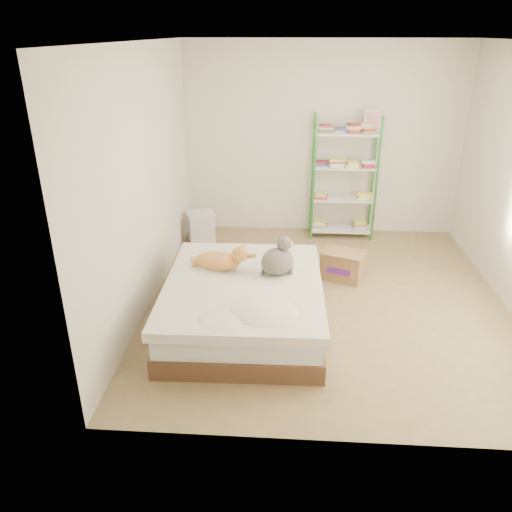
# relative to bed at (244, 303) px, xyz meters

# --- Properties ---
(room) EXTENTS (3.81, 4.21, 2.61)m
(room) POSITION_rel_bed_xyz_m (0.86, 0.59, 1.06)
(room) COLOR #A1854F
(room) RESTS_ON ground
(bed) EXTENTS (1.54, 1.91, 0.48)m
(bed) POSITION_rel_bed_xyz_m (0.00, 0.00, 0.00)
(bed) COLOR brown
(bed) RESTS_ON ground
(orange_cat) EXTENTS (0.60, 0.39, 0.22)m
(orange_cat) POSITION_rel_bed_xyz_m (-0.29, 0.27, 0.35)
(orange_cat) COLOR #E4934B
(orange_cat) RESTS_ON bed
(grey_cat) EXTENTS (0.44, 0.41, 0.40)m
(grey_cat) POSITION_rel_bed_xyz_m (0.32, 0.18, 0.44)
(grey_cat) COLOR gray
(grey_cat) RESTS_ON bed
(shelf_unit) EXTENTS (0.88, 0.36, 1.74)m
(shelf_unit) POSITION_rel_bed_xyz_m (1.17, 2.47, 0.66)
(shelf_unit) COLOR #318732
(shelf_unit) RESTS_ON ground
(cardboard_box) EXTENTS (0.56, 0.58, 0.37)m
(cardboard_box) POSITION_rel_bed_xyz_m (1.08, 1.12, -0.08)
(cardboard_box) COLOR #987D4C
(cardboard_box) RESTS_ON ground
(white_bin) EXTENTS (0.45, 0.42, 0.42)m
(white_bin) POSITION_rel_bed_xyz_m (-0.78, 2.10, -0.02)
(white_bin) COLOR silver
(white_bin) RESTS_ON ground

